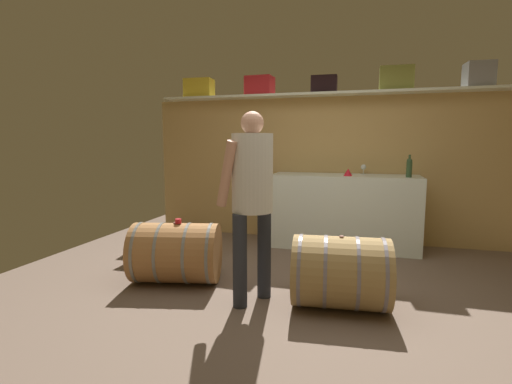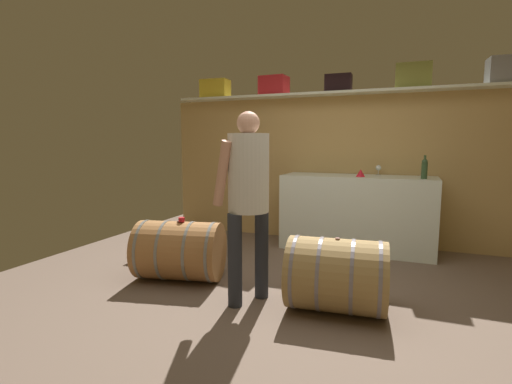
{
  "view_description": "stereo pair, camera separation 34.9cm",
  "coord_description": "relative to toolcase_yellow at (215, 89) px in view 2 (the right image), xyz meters",
  "views": [
    {
      "loc": [
        0.54,
        -3.11,
        1.37
      ],
      "look_at": [
        -0.41,
        0.23,
        0.92
      ],
      "focal_mm": 26.58,
      "sensor_mm": 36.0,
      "label": 1
    },
    {
      "loc": [
        0.87,
        -2.99,
        1.37
      ],
      "look_at": [
        -0.41,
        0.23,
        0.92
      ],
      "focal_mm": 26.58,
      "sensor_mm": 36.0,
      "label": 2
    }
  ],
  "objects": [
    {
      "name": "back_wall_panel",
      "position": [
        1.83,
        0.15,
        -1.16
      ],
      "size": [
        5.0,
        0.1,
        1.99
      ],
      "primitive_type": "cube",
      "color": "tan",
      "rests_on": "ground"
    },
    {
      "name": "winemaker_pouring",
      "position": [
        1.47,
        -2.23,
        -1.16
      ],
      "size": [
        0.47,
        0.52,
        1.62
      ],
      "rotation": [
        0.0,
        0.0,
        1.07
      ],
      "color": "#262A32",
      "rests_on": "ground"
    },
    {
      "name": "wine_bottle_green",
      "position": [
        2.89,
        -0.37,
        -1.08
      ],
      "size": [
        0.07,
        0.07,
        0.27
      ],
      "color": "#334F30",
      "rests_on": "work_cabinet"
    },
    {
      "name": "wine_glass",
      "position": [
        2.36,
        -0.01,
        -1.12
      ],
      "size": [
        0.07,
        0.07,
        0.13
      ],
      "color": "white",
      "rests_on": "work_cabinet"
    },
    {
      "name": "toolcase_yellow",
      "position": [
        0.0,
        0.0,
        0.0
      ],
      "size": [
        0.42,
        0.27,
        0.27
      ],
      "primitive_type": "cube",
      "rotation": [
        0.0,
        0.0,
        0.05
      ],
      "color": "yellow",
      "rests_on": "high_shelf_board"
    },
    {
      "name": "work_cabinet",
      "position": [
        2.13,
        -0.23,
        -1.68
      ],
      "size": [
        1.88,
        0.63,
        0.96
      ],
      "primitive_type": "cube",
      "color": "white",
      "rests_on": "ground"
    },
    {
      "name": "toolcase_red",
      "position": [
        0.92,
        0.0,
        -0.0
      ],
      "size": [
        0.38,
        0.31,
        0.26
      ],
      "primitive_type": "cube",
      "rotation": [
        0.0,
        0.0,
        -0.05
      ],
      "color": "red",
      "rests_on": "high_shelf_board"
    },
    {
      "name": "ground_plane",
      "position": [
        1.83,
        -1.57,
        -2.17
      ],
      "size": [
        6.2,
        7.78,
        0.02
      ],
      "primitive_type": "cube",
      "color": "#6E5A4C"
    },
    {
      "name": "toolcase_olive",
      "position": [
        2.72,
        0.0,
        0.02
      ],
      "size": [
        0.41,
        0.23,
        0.3
      ],
      "primitive_type": "cube",
      "rotation": [
        0.0,
        0.0,
        0.01
      ],
      "color": "olive",
      "rests_on": "high_shelf_board"
    },
    {
      "name": "red_funnel",
      "position": [
        2.17,
        -0.35,
        -1.16
      ],
      "size": [
        0.11,
        0.11,
        0.09
      ],
      "primitive_type": "cone",
      "color": "red",
      "rests_on": "work_cabinet"
    },
    {
      "name": "wine_barrel_near",
      "position": [
        0.62,
        -1.99,
        -1.86
      ],
      "size": [
        0.94,
        0.75,
        0.6
      ],
      "rotation": [
        0.0,
        0.0,
        0.22
      ],
      "color": "#A26D3C",
      "rests_on": "ground"
    },
    {
      "name": "high_shelf_board",
      "position": [
        1.83,
        0.0,
        -0.15
      ],
      "size": [
        4.6,
        0.4,
        0.03
      ],
      "primitive_type": "cube",
      "color": "silver",
      "rests_on": "back_wall_panel"
    },
    {
      "name": "wine_barrel_far",
      "position": [
        2.21,
        -2.14,
        -1.86
      ],
      "size": [
        0.84,
        0.66,
        0.61
      ],
      "rotation": [
        0.0,
        0.0,
        0.09
      ],
      "color": "olive",
      "rests_on": "ground"
    },
    {
      "name": "toolcase_black",
      "position": [
        1.81,
        0.0,
        -0.02
      ],
      "size": [
        0.34,
        0.2,
        0.23
      ],
      "primitive_type": "cube",
      "rotation": [
        0.0,
        0.0,
        0.02
      ],
      "color": "black",
      "rests_on": "high_shelf_board"
    },
    {
      "name": "toolcase_grey",
      "position": [
        3.65,
        0.0,
        0.01
      ],
      "size": [
        0.32,
        0.31,
        0.3
      ],
      "primitive_type": "cube",
      "rotation": [
        0.0,
        0.0,
        0.05
      ],
      "color": "gray",
      "rests_on": "high_shelf_board"
    },
    {
      "name": "tasting_cup",
      "position": [
        0.65,
        -1.99,
        -1.55
      ],
      "size": [
        0.06,
        0.06,
        0.04
      ],
      "primitive_type": "cylinder",
      "color": "red",
      "rests_on": "wine_barrel_near"
    }
  ]
}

